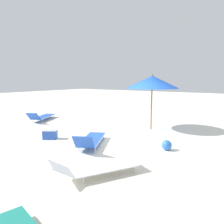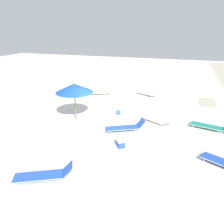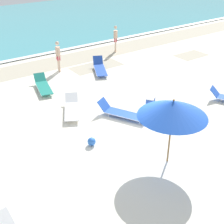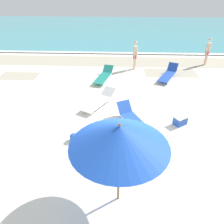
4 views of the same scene
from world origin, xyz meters
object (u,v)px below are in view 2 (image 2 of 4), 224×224
(sun_lounger_near_water_left, at_px, (44,175))
(beach_ball, at_px, (119,112))
(beach_umbrella, at_px, (74,88))
(sun_lounger_mid_beach_pair_a, at_px, (157,120))
(sun_lounger_near_water_right, at_px, (126,127))
(sun_lounger_under_umbrella, at_px, (210,126))
(sun_lounger_beside_umbrella, at_px, (149,93))
(sun_lounger_mid_beach_solo, at_px, (99,92))
(cooler_box, at_px, (120,143))

(sun_lounger_near_water_left, relative_size, beach_ball, 7.21)
(beach_umbrella, relative_size, sun_lounger_mid_beach_pair_a, 1.11)
(beach_umbrella, distance_m, sun_lounger_near_water_right, 3.90)
(sun_lounger_under_umbrella, height_order, sun_lounger_beside_umbrella, sun_lounger_beside_umbrella)
(beach_umbrella, relative_size, sun_lounger_mid_beach_solo, 1.06)
(sun_lounger_near_water_right, distance_m, sun_lounger_mid_beach_solo, 7.19)
(sun_lounger_beside_umbrella, xyz_separation_m, sun_lounger_mid_beach_pair_a, (5.45, 1.36, -0.01))
(beach_umbrella, xyz_separation_m, beach_ball, (-1.62, 2.33, -1.90))
(beach_umbrella, height_order, sun_lounger_mid_beach_solo, beach_umbrella)
(beach_umbrella, bearing_deg, sun_lounger_beside_umbrella, 150.69)
(sun_lounger_beside_umbrella, height_order, sun_lounger_mid_beach_pair_a, sun_lounger_beside_umbrella)
(beach_umbrella, height_order, cooler_box, beach_umbrella)
(sun_lounger_under_umbrella, relative_size, sun_lounger_near_water_left, 0.98)
(beach_umbrella, xyz_separation_m, sun_lounger_beside_umbrella, (-6.45, 3.62, -1.84))
(sun_lounger_under_umbrella, xyz_separation_m, sun_lounger_near_water_right, (1.57, -4.59, 0.01))
(sun_lounger_near_water_right, distance_m, beach_ball, 2.43)
(sun_lounger_mid_beach_solo, bearing_deg, sun_lounger_mid_beach_pair_a, 41.28)
(sun_lounger_beside_umbrella, height_order, cooler_box, sun_lounger_beside_umbrella)
(sun_lounger_beside_umbrella, bearing_deg, sun_lounger_under_umbrella, 65.16)
(sun_lounger_beside_umbrella, bearing_deg, sun_lounger_mid_beach_pair_a, 40.50)
(sun_lounger_near_water_left, xyz_separation_m, sun_lounger_near_water_right, (-5.08, 1.95, 0.00))
(sun_lounger_mid_beach_solo, xyz_separation_m, beach_ball, (3.85, 2.85, -0.05))
(sun_lounger_under_umbrella, relative_size, sun_lounger_near_water_right, 1.00)
(sun_lounger_under_umbrella, bearing_deg, sun_lounger_near_water_left, -31.14)
(sun_lounger_beside_umbrella, bearing_deg, cooler_box, 26.13)
(sun_lounger_beside_umbrella, distance_m, cooler_box, 8.82)
(cooler_box, bearing_deg, sun_lounger_mid_beach_solo, 172.53)
(sun_lounger_mid_beach_solo, relative_size, cooler_box, 3.71)
(beach_ball, distance_m, cooler_box, 4.19)
(sun_lounger_near_water_left, distance_m, beach_ball, 7.32)
(beach_ball, height_order, cooler_box, cooler_box)
(sun_lounger_under_umbrella, bearing_deg, sun_lounger_mid_beach_pair_a, -76.42)
(sun_lounger_mid_beach_pair_a, relative_size, beach_ball, 6.85)
(sun_lounger_beside_umbrella, height_order, sun_lounger_mid_beach_solo, sun_lounger_beside_umbrella)
(cooler_box, bearing_deg, beach_ball, 162.17)
(sun_lounger_near_water_right, bearing_deg, cooler_box, -21.61)
(sun_lounger_mid_beach_solo, bearing_deg, sun_lounger_beside_umbrella, 93.62)
(sun_lounger_under_umbrella, distance_m, sun_lounger_near_water_right, 4.85)
(beach_umbrella, distance_m, sun_lounger_near_water_left, 6.11)
(sun_lounger_under_umbrella, height_order, sun_lounger_mid_beach_solo, sun_lounger_mid_beach_solo)
(sun_lounger_mid_beach_pair_a, distance_m, beach_ball, 2.72)
(beach_umbrella, relative_size, sun_lounger_near_water_left, 1.05)
(sun_lounger_mid_beach_pair_a, bearing_deg, sun_lounger_near_water_left, 0.35)
(sun_lounger_mid_beach_pair_a, height_order, cooler_box, sun_lounger_mid_beach_pair_a)
(beach_umbrella, xyz_separation_m, sun_lounger_under_umbrella, (-1.01, 7.97, -1.85))
(sun_lounger_mid_beach_pair_a, distance_m, cooler_box, 3.66)
(sun_lounger_under_umbrella, distance_m, cooler_box, 5.56)
(sun_lounger_beside_umbrella, height_order, sun_lounger_near_water_left, sun_lounger_near_water_left)
(beach_umbrella, relative_size, cooler_box, 3.92)
(beach_umbrella, height_order, sun_lounger_mid_beach_pair_a, beach_umbrella)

